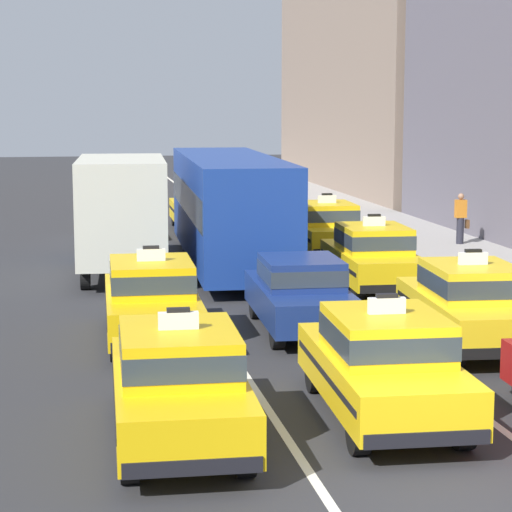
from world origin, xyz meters
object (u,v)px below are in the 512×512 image
pedestrian_by_storefront (461,219)px  sedan_left_fourth (109,218)px  taxi_center_fourth (198,207)px  taxi_right_second (470,303)px  taxi_right_third (373,256)px  taxi_right_fourth (326,227)px  taxi_left_second (151,298)px  taxi_center_nearest (384,363)px  sedan_center_second (300,292)px  bus_center_third (229,204)px  box_truck_left_third (122,211)px  taxi_left_nearest (179,382)px

pedestrian_by_storefront → sedan_left_fourth: bearing=162.9°
taxi_center_fourth → taxi_right_second: (2.93, -19.21, 0.00)m
taxi_right_third → pedestrian_by_storefront: 8.32m
taxi_right_second → taxi_right_fourth: same height
taxi_left_second → taxi_center_nearest: bearing=-62.0°
sedan_left_fourth → sedan_center_second: same height
taxi_center_nearest → bus_center_third: size_ratio=0.41×
sedan_left_fourth → taxi_right_fourth: taxi_right_fourth is taller
taxi_center_nearest → taxi_center_fourth: same height
taxi_right_third → taxi_right_second: bearing=-89.4°
taxi_center_nearest → taxi_right_third: bearing=74.0°
taxi_center_nearest → taxi_right_third: (3.00, 10.45, 0.00)m
taxi_left_second → taxi_right_third: bearing=38.0°
taxi_right_fourth → pedestrian_by_storefront: (4.72, 0.65, 0.11)m
box_truck_left_third → taxi_right_third: size_ratio=1.53×
sedan_center_second → sedan_left_fourth: bearing=103.1°
sedan_center_second → taxi_right_third: taxi_right_third is taller
taxi_left_second → bus_center_third: size_ratio=0.41×
taxi_center_nearest → sedan_center_second: bearing=89.2°
taxi_left_second → taxi_right_third: (6.04, 4.72, 0.00)m
sedan_left_fourth → taxi_center_nearest: size_ratio=0.93×
taxi_left_second → taxi_left_nearest: bearing=-91.1°
sedan_left_fourth → taxi_right_second: size_ratio=0.93×
taxi_center_fourth → taxi_right_second: size_ratio=0.98×
taxi_right_second → taxi_right_third: 6.32m
sedan_left_fourth → box_truck_left_third: bearing=-88.9°
taxi_left_second → pedestrian_by_storefront: size_ratio=2.77×
taxi_center_fourth → taxi_right_fourth: size_ratio=0.99×
sedan_left_fourth → taxi_center_fourth: size_ratio=0.94×
sedan_left_fourth → bus_center_third: bus_center_third is taller
taxi_left_second → taxi_center_nearest: size_ratio=0.99×
taxi_right_second → taxi_right_fourth: size_ratio=1.01×
taxi_center_nearest → pedestrian_by_storefront: size_ratio=2.78×
bus_center_third → taxi_right_fourth: size_ratio=2.45×
taxi_left_second → taxi_center_nearest: (3.04, -5.72, 0.00)m
sedan_center_second → bus_center_third: bearing=90.8°
box_truck_left_third → sedan_center_second: 8.74m
box_truck_left_third → bus_center_third: (3.13, 0.77, 0.04)m
bus_center_third → taxi_right_second: bearing=-73.9°
sedan_center_second → taxi_left_nearest: bearing=-116.6°
taxi_left_nearest → sedan_left_fourth: size_ratio=1.07×
bus_center_third → taxi_center_fourth: bearing=88.9°
taxi_center_nearest → taxi_center_fourth: size_ratio=1.01×
sedan_center_second → taxi_center_fourth: (0.04, 17.32, 0.03)m
box_truck_left_third → pedestrian_by_storefront: bearing=15.0°
taxi_center_nearest → taxi_right_fourth: (3.29, 16.42, 0.00)m
taxi_left_second → taxi_right_second: (6.10, -1.59, 0.00)m
taxi_right_third → pedestrian_by_storefront: bearing=52.9°
sedan_center_second → taxi_right_second: 3.52m
taxi_left_second → box_truck_left_third: box_truck_left_third is taller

